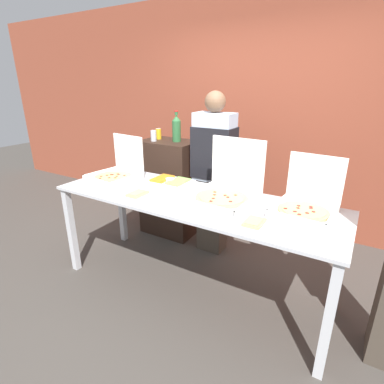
# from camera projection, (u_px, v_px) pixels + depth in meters

# --- Properties ---
(ground_plane) EXTENTS (16.00, 16.00, 0.00)m
(ground_plane) POSITION_uv_depth(u_px,v_px,m) (192.00, 287.00, 2.77)
(ground_plane) COLOR #423D38
(brick_wall_behind) EXTENTS (10.00, 0.06, 2.80)m
(brick_wall_behind) POSITION_uv_depth(u_px,v_px,m) (263.00, 115.00, 3.66)
(brick_wall_behind) COLOR brown
(brick_wall_behind) RESTS_ON ground_plane
(buffet_table) EXTENTS (2.41, 0.80, 0.89)m
(buffet_table) POSITION_uv_depth(u_px,v_px,m) (192.00, 209.00, 2.50)
(buffet_table) COLOR silver
(buffet_table) RESTS_ON ground_plane
(pizza_box_near_left) EXTENTS (0.51, 0.53, 0.47)m
(pizza_box_near_left) POSITION_uv_depth(u_px,v_px,m) (226.00, 190.00, 2.41)
(pizza_box_near_left) COLOR white
(pizza_box_near_left) RESTS_ON buffet_table
(pizza_box_near_right) EXTENTS (0.45, 0.47, 0.41)m
(pizza_box_near_right) POSITION_uv_depth(u_px,v_px,m) (117.00, 171.00, 2.93)
(pizza_box_near_right) COLOR white
(pizza_box_near_right) RESTS_ON buffet_table
(pizza_box_far_left) EXTENTS (0.44, 0.45, 0.40)m
(pizza_box_far_left) POSITION_uv_depth(u_px,v_px,m) (306.00, 203.00, 2.16)
(pizza_box_far_left) COLOR white
(pizza_box_far_left) RESTS_ON buffet_table
(paper_plate_front_left) EXTENTS (0.23, 0.23, 0.03)m
(paper_plate_front_left) POSITION_uv_depth(u_px,v_px,m) (254.00, 223.00, 2.00)
(paper_plate_front_left) COLOR white
(paper_plate_front_left) RESTS_ON buffet_table
(paper_plate_front_center) EXTENTS (0.26, 0.26, 0.03)m
(paper_plate_front_center) POSITION_uv_depth(u_px,v_px,m) (137.00, 194.00, 2.51)
(paper_plate_front_center) COLOR white
(paper_plate_front_center) RESTS_ON buffet_table
(veggie_tray) EXTENTS (0.40, 0.28, 0.05)m
(veggie_tray) POSITION_uv_depth(u_px,v_px,m) (170.00, 182.00, 2.79)
(veggie_tray) COLOR white
(veggie_tray) RESTS_ON buffet_table
(sideboard_podium) EXTENTS (0.64, 0.45, 1.15)m
(sideboard_podium) POSITION_uv_depth(u_px,v_px,m) (170.00, 188.00, 3.64)
(sideboard_podium) COLOR black
(sideboard_podium) RESTS_ON ground_plane
(soda_bottle) EXTENTS (0.10, 0.10, 0.34)m
(soda_bottle) POSITION_uv_depth(u_px,v_px,m) (177.00, 128.00, 3.35)
(soda_bottle) COLOR #2D6638
(soda_bottle) RESTS_ON sideboard_podium
(soda_can_silver) EXTENTS (0.07, 0.07, 0.12)m
(soda_can_silver) POSITION_uv_depth(u_px,v_px,m) (154.00, 136.00, 3.40)
(soda_can_silver) COLOR silver
(soda_can_silver) RESTS_ON sideboard_podium
(soda_can_colored) EXTENTS (0.07, 0.07, 0.12)m
(soda_can_colored) POSITION_uv_depth(u_px,v_px,m) (158.00, 134.00, 3.52)
(soda_can_colored) COLOR gold
(soda_can_colored) RESTS_ON sideboard_podium
(person_server_vest) EXTENTS (0.42, 0.24, 1.71)m
(person_server_vest) POSITION_uv_depth(u_px,v_px,m) (214.00, 167.00, 3.09)
(person_server_vest) COLOR #473D33
(person_server_vest) RESTS_ON ground_plane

